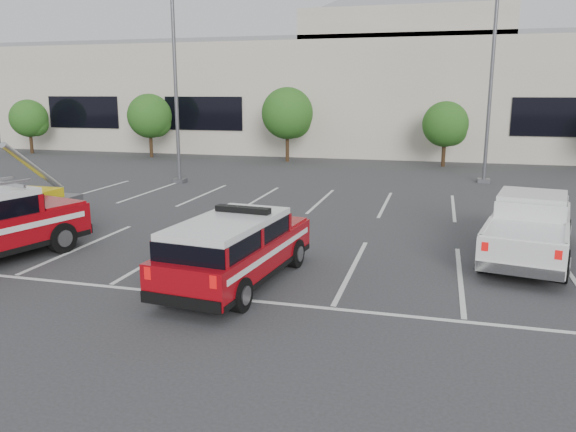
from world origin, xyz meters
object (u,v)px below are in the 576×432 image
at_px(white_pickup, 529,233).
at_px(utility_rig, 22,213).
at_px(tree_left, 151,118).
at_px(tree_mid_left, 289,115).
at_px(convention_building, 383,89).
at_px(tree_mid_right, 447,126).
at_px(light_pole_mid, 491,78).
at_px(fire_chief_suv, 236,254).
at_px(tree_far_left, 30,120).
at_px(light_pole_left, 175,78).

relative_size(white_pickup, utility_rig, 1.68).
relative_size(tree_left, tree_mid_left, 0.91).
height_order(convention_building, utility_rig, convention_building).
relative_size(tree_mid_right, white_pickup, 0.67).
height_order(tree_mid_left, light_pole_mid, light_pole_mid).
bearing_deg(fire_chief_suv, utility_rig, 166.36).
bearing_deg(tree_far_left, tree_mid_right, 0.00).
bearing_deg(light_pole_left, light_pole_mid, 14.93).
distance_m(convention_building, fire_chief_suv, 33.96).
bearing_deg(white_pickup, tree_far_left, 159.80).
bearing_deg(white_pickup, convention_building, 114.77).
distance_m(convention_building, tree_mid_left, 11.19).
height_order(light_pole_left, utility_rig, light_pole_left).
height_order(convention_building, light_pole_mid, convention_building).
height_order(tree_left, tree_mid_right, tree_left).
xyz_separation_m(light_pole_left, light_pole_mid, (15.00, 4.00, 0.00)).
relative_size(light_pole_mid, utility_rig, 2.88).
xyz_separation_m(tree_left, tree_mid_left, (10.00, 0.00, 0.27)).
relative_size(convention_building, tree_left, 13.58).
height_order(convention_building, white_pickup, convention_building).
height_order(light_pole_mid, fire_chief_suv, light_pole_mid).
xyz_separation_m(tree_left, tree_mid_right, (20.00, -0.00, -0.27)).
bearing_deg(fire_chief_suv, convention_building, 96.11).
xyz_separation_m(tree_mid_left, fire_chief_suv, (5.08, -23.90, -2.30)).
height_order(tree_far_left, fire_chief_suv, tree_far_left).
distance_m(tree_far_left, light_pole_left, 19.85).
bearing_deg(utility_rig, tree_far_left, 128.80).
distance_m(tree_left, utility_rig, 21.89).
xyz_separation_m(light_pole_mid, fire_chief_suv, (-6.83, -17.86, -4.44)).
relative_size(convention_building, tree_far_left, 15.04).
xyz_separation_m(fire_chief_suv, utility_rig, (-8.63, 3.10, -0.14)).
xyz_separation_m(tree_far_left, fire_chief_suv, (25.08, -23.90, -1.76)).
relative_size(light_pole_left, white_pickup, 1.71).
bearing_deg(tree_mid_left, utility_rig, -99.67).
distance_m(convention_building, tree_left, 18.11).
bearing_deg(white_pickup, tree_mid_right, 107.55).
bearing_deg(utility_rig, tree_left, 107.70).
bearing_deg(tree_far_left, light_pole_mid, -10.73).
distance_m(light_pole_left, utility_rig, 11.70).
relative_size(tree_far_left, tree_mid_left, 0.82).
height_order(tree_mid_right, white_pickup, tree_mid_right).
bearing_deg(tree_mid_right, light_pole_mid, -72.48).
distance_m(tree_mid_left, light_pole_mid, 13.53).
bearing_deg(tree_mid_left, tree_mid_right, -0.00).
bearing_deg(light_pole_mid, tree_left, 164.57).
height_order(light_pole_left, light_pole_mid, same).
xyz_separation_m(tree_far_left, tree_mid_left, (20.00, 0.00, 0.54)).
bearing_deg(utility_rig, light_pole_mid, 44.14).
height_order(fire_chief_suv, white_pickup, fire_chief_suv).
height_order(tree_mid_right, utility_rig, tree_mid_right).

